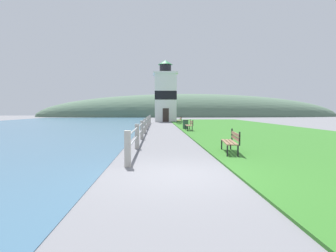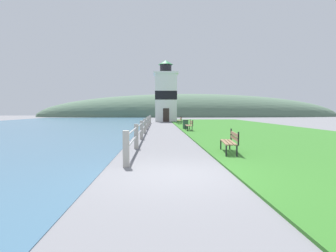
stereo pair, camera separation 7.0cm
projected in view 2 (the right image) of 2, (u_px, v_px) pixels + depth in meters
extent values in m
plane|color=slate|center=(175.00, 175.00, 6.94)|extent=(160.00, 160.00, 0.00)
cube|color=#2D6623|center=(248.00, 129.00, 23.23)|extent=(12.00, 48.13, 0.06)
cube|color=#A8A399|center=(126.00, 149.00, 7.84)|extent=(0.18, 0.18, 1.10)
cube|color=#A8A399|center=(136.00, 136.00, 11.59)|extent=(0.18, 0.18, 1.10)
cube|color=#A8A399|center=(141.00, 130.00, 15.33)|extent=(0.18, 0.18, 1.10)
cube|color=#A8A399|center=(145.00, 126.00, 19.08)|extent=(0.18, 0.18, 1.10)
cube|color=#A8A399|center=(147.00, 124.00, 22.82)|extent=(0.18, 0.18, 1.10)
cube|color=#A8A399|center=(148.00, 122.00, 26.56)|extent=(0.18, 0.18, 1.10)
cube|color=#A8A399|center=(149.00, 120.00, 30.31)|extent=(0.18, 0.18, 1.10)
cube|color=#A8A399|center=(150.00, 119.00, 34.05)|extent=(0.18, 0.18, 1.10)
cylinder|color=#B2B2B7|center=(146.00, 120.00, 20.92)|extent=(0.06, 26.27, 0.06)
cylinder|color=#B2B2B7|center=(146.00, 125.00, 20.95)|extent=(0.06, 26.27, 0.06)
cube|color=brown|center=(224.00, 142.00, 10.14)|extent=(0.33, 1.74, 0.04)
cube|color=brown|center=(228.00, 142.00, 10.13)|extent=(0.33, 1.74, 0.04)
cube|color=brown|center=(232.00, 142.00, 10.11)|extent=(0.33, 1.74, 0.04)
cube|color=brown|center=(234.00, 134.00, 10.09)|extent=(0.27, 1.73, 0.11)
cube|color=brown|center=(234.00, 138.00, 10.10)|extent=(0.27, 1.73, 0.11)
cube|color=black|center=(226.00, 152.00, 9.32)|extent=(0.06, 0.06, 0.45)
cube|color=black|center=(221.00, 145.00, 11.00)|extent=(0.06, 0.06, 0.45)
cube|color=black|center=(237.00, 152.00, 9.29)|extent=(0.06, 0.06, 0.45)
cube|color=black|center=(230.00, 146.00, 10.96)|extent=(0.06, 0.06, 0.45)
cube|color=black|center=(238.00, 139.00, 9.26)|extent=(0.06, 0.06, 0.49)
cube|color=black|center=(231.00, 134.00, 10.93)|extent=(0.06, 0.06, 0.49)
cube|color=brown|center=(187.00, 125.00, 21.36)|extent=(0.12, 1.73, 0.04)
cube|color=brown|center=(189.00, 125.00, 21.37)|extent=(0.12, 1.73, 0.04)
cube|color=brown|center=(190.00, 125.00, 21.37)|extent=(0.12, 1.73, 0.04)
cube|color=brown|center=(191.00, 121.00, 21.36)|extent=(0.06, 1.73, 0.11)
cube|color=brown|center=(191.00, 123.00, 21.37)|extent=(0.06, 1.73, 0.11)
cube|color=black|center=(187.00, 129.00, 20.54)|extent=(0.05, 0.05, 0.45)
cube|color=black|center=(185.00, 128.00, 22.21)|extent=(0.05, 0.05, 0.45)
cube|color=black|center=(192.00, 129.00, 20.55)|extent=(0.05, 0.05, 0.45)
cube|color=black|center=(190.00, 128.00, 22.23)|extent=(0.05, 0.05, 0.45)
cube|color=black|center=(193.00, 123.00, 20.52)|extent=(0.05, 0.05, 0.49)
cube|color=black|center=(190.00, 122.00, 22.20)|extent=(0.05, 0.05, 0.49)
cube|color=brown|center=(178.00, 120.00, 31.77)|extent=(0.12, 1.83, 0.04)
cube|color=brown|center=(179.00, 120.00, 31.78)|extent=(0.12, 1.83, 0.04)
cube|color=brown|center=(180.00, 120.00, 31.78)|extent=(0.12, 1.83, 0.04)
cube|color=brown|center=(181.00, 118.00, 31.77)|extent=(0.06, 1.83, 0.11)
cube|color=brown|center=(181.00, 119.00, 31.78)|extent=(0.06, 1.83, 0.11)
cube|color=black|center=(178.00, 123.00, 30.90)|extent=(0.05, 0.05, 0.45)
cube|color=black|center=(177.00, 122.00, 32.67)|extent=(0.05, 0.05, 0.45)
cube|color=black|center=(181.00, 123.00, 30.91)|extent=(0.05, 0.05, 0.45)
cube|color=black|center=(180.00, 122.00, 32.69)|extent=(0.05, 0.05, 0.45)
cube|color=black|center=(182.00, 119.00, 30.89)|extent=(0.05, 0.05, 0.49)
cube|color=black|center=(180.00, 118.00, 32.66)|extent=(0.05, 0.05, 0.49)
cube|color=white|center=(166.00, 98.00, 39.63)|extent=(3.18, 3.18, 7.09)
cube|color=black|center=(166.00, 96.00, 39.61)|extent=(3.22, 3.22, 1.28)
cube|color=white|center=(166.00, 74.00, 39.41)|extent=(3.66, 3.66, 0.25)
cylinder|color=black|center=(166.00, 69.00, 39.37)|extent=(1.75, 1.75, 1.21)
cone|color=#23703D|center=(166.00, 62.00, 39.31)|extent=(2.19, 2.19, 0.66)
cube|color=#332823|center=(166.00, 115.00, 38.18)|extent=(0.90, 0.06, 2.00)
cylinder|color=#2D5138|center=(186.00, 125.00, 23.34)|extent=(0.50, 0.50, 0.80)
cylinder|color=black|center=(186.00, 120.00, 23.31)|extent=(0.54, 0.54, 0.04)
ellipsoid|color=#4C6651|center=(190.00, 117.00, 69.18)|extent=(80.00, 16.00, 12.00)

